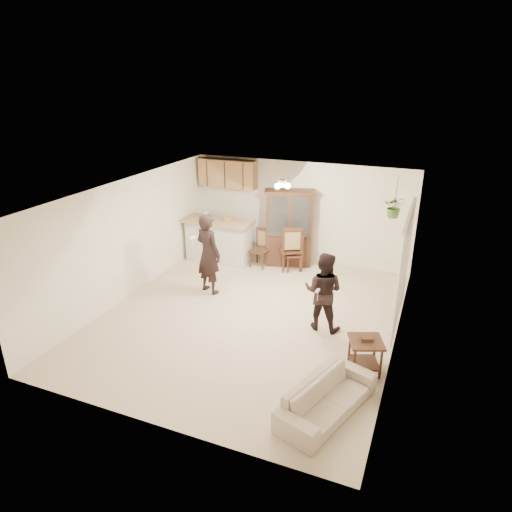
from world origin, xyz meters
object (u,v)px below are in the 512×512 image
at_px(sofa, 328,391).
at_px(child, 323,295).
at_px(china_hutch, 289,229).
at_px(chair_hutch_right, 290,257).
at_px(chair_hutch_left, 293,260).
at_px(side_table, 365,355).
at_px(chair_bar, 260,256).
at_px(adult, 208,253).

xyz_separation_m(sofa, child, (-0.66, 2.23, 0.31)).
relative_size(china_hutch, chair_hutch_right, 1.67).
xyz_separation_m(chair_hutch_left, chair_hutch_right, (-0.09, 0.02, 0.06)).
bearing_deg(side_table, child, 132.64).
bearing_deg(chair_hutch_right, china_hutch, -93.76).
xyz_separation_m(sofa, chair_bar, (-2.82, 4.52, -0.10)).
relative_size(sofa, child, 1.39).
distance_m(adult, chair_hutch_left, 2.34).
xyz_separation_m(child, chair_bar, (-2.16, 2.29, -0.41)).
height_order(child, chair_hutch_left, child).
bearing_deg(china_hutch, chair_hutch_right, -81.38).
relative_size(chair_hutch_left, chair_hutch_right, 0.80).
bearing_deg(china_hutch, chair_bar, -162.55).
xyz_separation_m(adult, chair_bar, (0.50, 1.72, -0.63)).
xyz_separation_m(chair_bar, chair_hutch_left, (0.83, 0.11, -0.01)).
bearing_deg(chair_hutch_right, adult, 26.35).
relative_size(adult, side_table, 2.70).
bearing_deg(sofa, chair_hutch_right, 43.03).
relative_size(side_table, chair_hutch_left, 0.74).
distance_m(adult, chair_bar, 1.90).
xyz_separation_m(china_hutch, side_table, (2.54, -3.77, -0.64)).
xyz_separation_m(sofa, side_table, (0.32, 1.17, -0.07)).
bearing_deg(side_table, china_hutch, 124.00).
bearing_deg(adult, chair_bar, -86.31).
height_order(sofa, chair_hutch_right, chair_hutch_right).
height_order(china_hutch, chair_bar, china_hutch).
bearing_deg(side_table, chair_hutch_right, 124.59).
relative_size(child, china_hutch, 0.72).
height_order(side_table, chair_bar, chair_bar).
distance_m(sofa, china_hutch, 5.44).
bearing_deg(chair_hutch_left, chair_hutch_right, -136.49).
relative_size(sofa, chair_hutch_right, 1.66).
relative_size(child, chair_hutch_right, 1.20).
bearing_deg(chair_bar, chair_hutch_left, 14.34).
bearing_deg(child, adult, -9.76).
height_order(sofa, child, child).
bearing_deg(chair_hutch_left, side_table, 2.31).
bearing_deg(chair_bar, china_hutch, 42.04).
distance_m(chair_bar, chair_hutch_left, 0.84).
bearing_deg(chair_bar, adult, -99.06).
bearing_deg(adult, chair_hutch_left, -106.23).
bearing_deg(chair_bar, side_table, -39.76).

